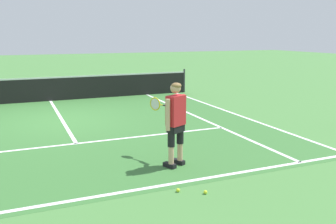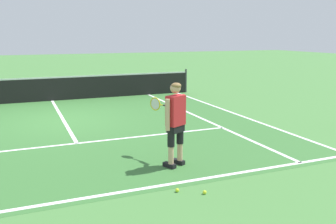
% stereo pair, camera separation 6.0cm
% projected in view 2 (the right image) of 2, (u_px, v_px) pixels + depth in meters
% --- Properties ---
extents(ground_plane, '(80.00, 80.00, 0.00)m').
position_uv_depth(ground_plane, '(63.00, 120.00, 11.56)').
color(ground_plane, '#477F3D').
extents(court_inner_surface, '(10.98, 10.00, 0.00)m').
position_uv_depth(court_inner_surface, '(68.00, 128.00, 10.53)').
color(court_inner_surface, '#387033').
rests_on(court_inner_surface, ground).
extents(line_baseline, '(10.98, 0.10, 0.01)m').
position_uv_depth(line_baseline, '(107.00, 194.00, 6.18)').
color(line_baseline, white).
rests_on(line_baseline, ground).
extents(line_service, '(8.23, 0.10, 0.01)m').
position_uv_depth(line_service, '(77.00, 143.00, 9.08)').
color(line_service, white).
rests_on(line_service, ground).
extents(line_centre_service, '(0.10, 6.40, 0.01)m').
position_uv_depth(line_centre_service, '(62.00, 117.00, 11.97)').
color(line_centre_service, white).
rests_on(line_centre_service, ground).
extents(line_singles_right, '(0.10, 9.60, 0.01)m').
position_uv_depth(line_singles_right, '(197.00, 116.00, 12.05)').
color(line_singles_right, white).
rests_on(line_singles_right, ground).
extents(line_doubles_right, '(0.10, 9.60, 0.01)m').
position_uv_depth(line_doubles_right, '(233.00, 113.00, 12.56)').
color(line_doubles_right, white).
rests_on(line_doubles_right, ground).
extents(tennis_net, '(11.96, 0.08, 1.07)m').
position_uv_depth(tennis_net, '(51.00, 89.00, 14.77)').
color(tennis_net, '#333338').
rests_on(tennis_net, ground).
extents(tennis_player, '(0.56, 1.23, 1.71)m').
position_uv_depth(tennis_player, '(175.00, 119.00, 7.34)').
color(tennis_player, black).
rests_on(tennis_player, ground).
extents(tennis_ball_near_feet, '(0.07, 0.07, 0.07)m').
position_uv_depth(tennis_ball_near_feet, '(177.00, 190.00, 6.28)').
color(tennis_ball_near_feet, '#CCE02D').
rests_on(tennis_ball_near_feet, ground).
extents(tennis_ball_by_baseline, '(0.07, 0.07, 0.07)m').
position_uv_depth(tennis_ball_by_baseline, '(205.00, 192.00, 6.20)').
color(tennis_ball_by_baseline, '#CCE02D').
rests_on(tennis_ball_by_baseline, ground).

